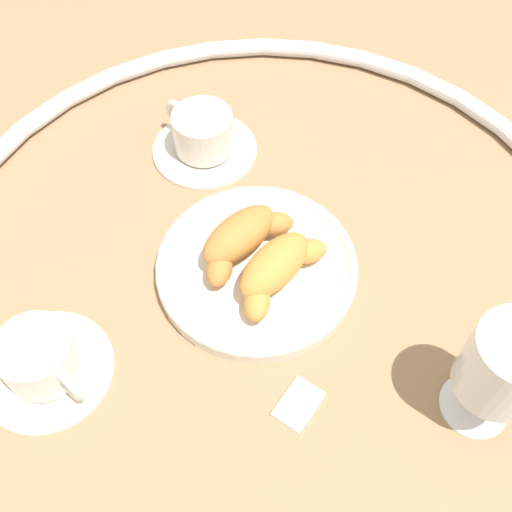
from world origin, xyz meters
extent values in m
plane|color=#997551|center=(0.00, 0.00, 0.00)|extent=(2.20, 2.20, 0.00)
torus|color=silver|center=(0.00, 0.00, 0.01)|extent=(0.79, 0.79, 0.02)
cylinder|color=silver|center=(0.01, 0.00, 0.01)|extent=(0.23, 0.23, 0.02)
torus|color=silver|center=(0.01, 0.00, 0.02)|extent=(0.23, 0.23, 0.01)
ellipsoid|color=#BC7A38|center=(0.02, -0.03, 0.04)|extent=(0.11, 0.08, 0.04)
ellipsoid|color=#BC7A38|center=(0.05, 0.00, 0.03)|extent=(0.05, 0.05, 0.03)
ellipsoid|color=#BC7A38|center=(-0.02, -0.03, 0.03)|extent=(0.05, 0.04, 0.03)
ellipsoid|color=#CC893D|center=(0.00, 0.02, 0.04)|extent=(0.11, 0.09, 0.04)
ellipsoid|color=#CC893D|center=(0.03, 0.05, 0.03)|extent=(0.05, 0.05, 0.03)
ellipsoid|color=#CC893D|center=(-0.04, 0.02, 0.03)|extent=(0.05, 0.03, 0.03)
cylinder|color=silver|center=(0.00, -0.20, 0.00)|extent=(0.14, 0.14, 0.01)
cylinder|color=silver|center=(0.00, -0.20, 0.03)|extent=(0.08, 0.08, 0.05)
cylinder|color=brown|center=(0.00, -0.20, 0.06)|extent=(0.07, 0.07, 0.01)
torus|color=silver|center=(0.02, -0.24, 0.04)|extent=(0.03, 0.04, 0.04)
cylinder|color=silver|center=(0.26, 0.03, 0.00)|extent=(0.14, 0.14, 0.01)
cylinder|color=silver|center=(0.26, 0.03, 0.03)|extent=(0.08, 0.08, 0.05)
cylinder|color=brown|center=(0.26, 0.03, 0.06)|extent=(0.07, 0.07, 0.01)
torus|color=silver|center=(0.24, 0.07, 0.04)|extent=(0.03, 0.04, 0.04)
cylinder|color=white|center=(-0.13, 0.23, 0.00)|extent=(0.07, 0.07, 0.01)
cylinder|color=white|center=(-0.13, 0.23, 0.03)|extent=(0.01, 0.01, 0.05)
cylinder|color=white|center=(-0.13, 0.23, 0.10)|extent=(0.08, 0.08, 0.08)
cylinder|color=gold|center=(-0.13, 0.23, 0.08)|extent=(0.07, 0.07, 0.05)
cube|color=white|center=(0.03, 0.16, 0.00)|extent=(0.06, 0.06, 0.01)
camera|label=1|loc=(0.16, 0.35, 0.59)|focal=43.42mm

